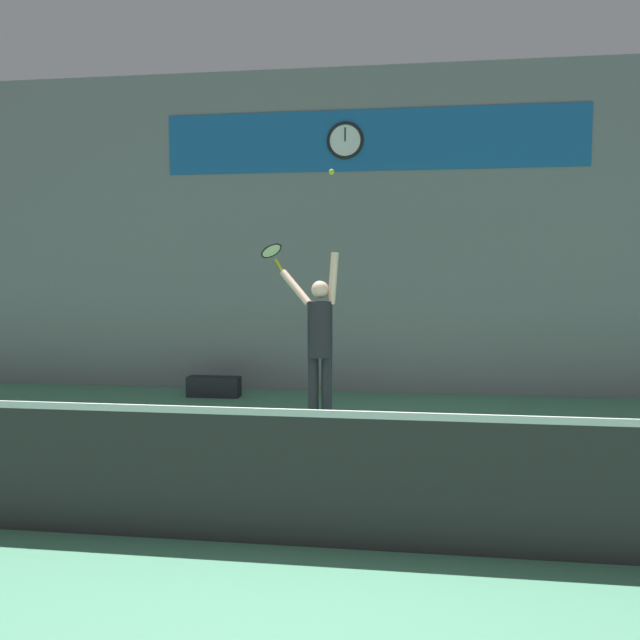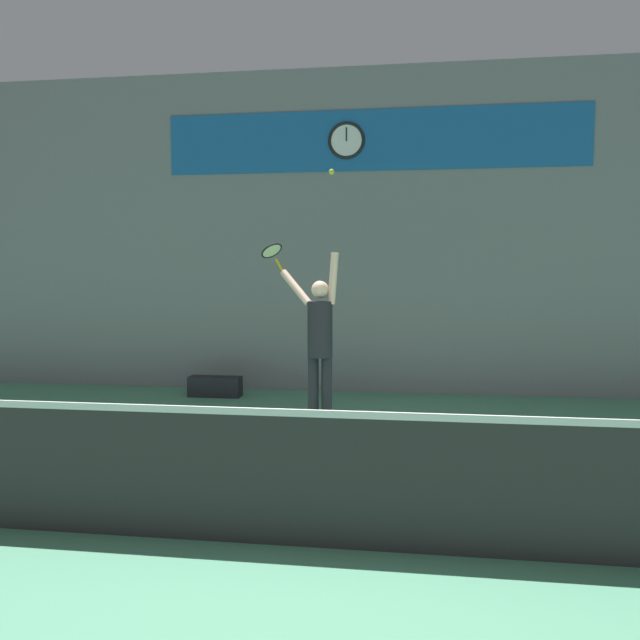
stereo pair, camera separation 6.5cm
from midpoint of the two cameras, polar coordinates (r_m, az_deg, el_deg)
ground_plane at (r=5.53m, az=2.28°, el=-15.48°), size 18.00×18.00×0.00m
back_wall at (r=9.77m, az=5.01°, el=8.03°), size 18.00×0.10×5.00m
sponsor_banner at (r=9.90m, az=5.05°, el=16.08°), size 6.41×0.02×0.92m
scoreboard_clock at (r=9.91m, az=2.63°, el=16.08°), size 0.57×0.05×0.57m
court_net at (r=4.35m, az=0.84°, el=-14.12°), size 6.89×0.07×1.06m
tennis_player at (r=7.49m, az=0.20°, el=-1.72°), size 0.80×0.51×2.11m
tennis_racket at (r=7.98m, az=-4.14°, el=6.21°), size 0.38×0.38×0.38m
tennis_ball at (r=7.49m, az=1.32°, el=13.40°), size 0.06×0.06×0.06m
equipment_bag at (r=9.61m, az=-9.37°, el=-6.02°), size 0.79×0.27×0.30m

